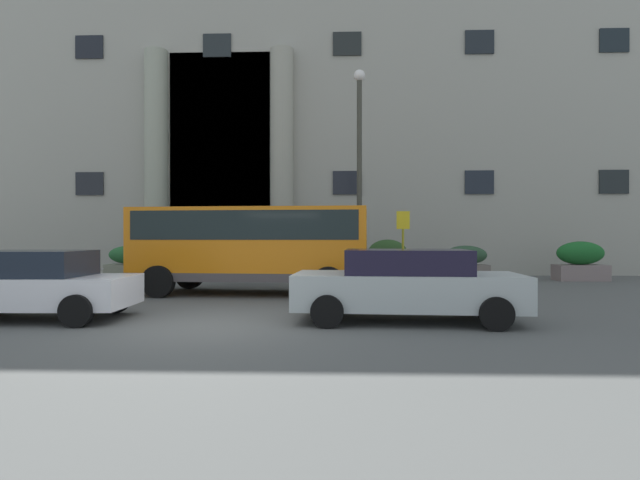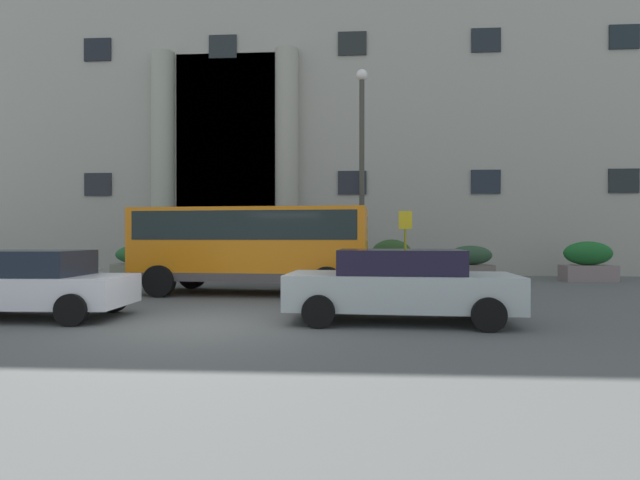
% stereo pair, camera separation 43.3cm
% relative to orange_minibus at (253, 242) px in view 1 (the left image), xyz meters
% --- Properties ---
extents(ground_plane, '(80.00, 64.00, 0.12)m').
position_rel_orange_minibus_xyz_m(ground_plane, '(0.06, -5.50, -1.60)').
color(ground_plane, '#4F514F').
extents(office_building_facade, '(36.47, 9.77, 18.74)m').
position_rel_orange_minibus_xyz_m(office_building_facade, '(0.05, 11.97, 7.82)').
color(office_building_facade, '#9D9B8F').
rests_on(office_building_facade, ground_plane).
extents(orange_minibus, '(6.95, 3.09, 2.54)m').
position_rel_orange_minibus_xyz_m(orange_minibus, '(0.00, 0.00, 0.00)').
color(orange_minibus, orange).
rests_on(orange_minibus, ground_plane).
extents(bus_stop_sign, '(0.44, 0.08, 2.57)m').
position_rel_orange_minibus_xyz_m(bus_stop_sign, '(4.75, 2.07, 0.05)').
color(bus_stop_sign, '#9B951C').
rests_on(bus_stop_sign, ground_plane).
extents(hedge_planter_entrance_left, '(1.60, 0.95, 1.60)m').
position_rel_orange_minibus_xyz_m(hedge_planter_entrance_left, '(4.51, 4.81, -0.76)').
color(hedge_planter_entrance_left, gray).
rests_on(hedge_planter_entrance_left, ground_plane).
extents(hedge_planter_far_east, '(1.89, 0.93, 1.35)m').
position_rel_orange_minibus_xyz_m(hedge_planter_far_east, '(-5.94, 5.38, -0.89)').
color(hedge_planter_far_east, gray).
rests_on(hedge_planter_far_east, ground_plane).
extents(hedge_planter_west, '(1.90, 0.93, 1.53)m').
position_rel_orange_minibus_xyz_m(hedge_planter_west, '(12.01, 4.95, -0.80)').
color(hedge_planter_west, gray).
rests_on(hedge_planter_west, ground_plane).
extents(hedge_planter_east, '(1.92, 0.96, 1.54)m').
position_rel_orange_minibus_xyz_m(hedge_planter_east, '(-2.53, 4.74, -0.79)').
color(hedge_planter_east, slate).
rests_on(hedge_planter_east, ground_plane).
extents(hedge_planter_far_west, '(1.71, 0.77, 1.37)m').
position_rel_orange_minibus_xyz_m(hedge_planter_far_west, '(7.52, 4.71, -0.88)').
color(hedge_planter_far_west, '#6C625B').
rests_on(hedge_planter_far_west, ground_plane).
extents(parked_sedan_second, '(4.59, 2.27, 1.44)m').
position_rel_orange_minibus_xyz_m(parked_sedan_second, '(3.92, -4.77, -0.80)').
color(parked_sedan_second, '#AEB7B6').
rests_on(parked_sedan_second, ground_plane).
extents(parked_compact_extra, '(4.08, 2.06, 1.41)m').
position_rel_orange_minibus_xyz_m(parked_compact_extra, '(-3.74, -4.85, -0.82)').
color(parked_compact_extra, silver).
rests_on(parked_compact_extra, ground_plane).
extents(motorcycle_far_end, '(1.98, 0.80, 0.89)m').
position_rel_orange_minibus_xyz_m(motorcycle_far_end, '(-4.16, -2.33, -1.08)').
color(motorcycle_far_end, black).
rests_on(motorcycle_far_end, ground_plane).
extents(lamppost_plaza_centre, '(0.40, 0.40, 7.58)m').
position_rel_orange_minibus_xyz_m(lamppost_plaza_centre, '(3.31, 2.77, 2.87)').
color(lamppost_plaza_centre, '#393930').
rests_on(lamppost_plaza_centre, ground_plane).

